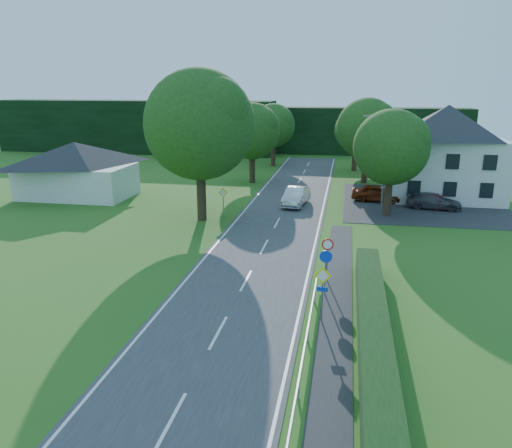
% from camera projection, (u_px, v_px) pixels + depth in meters
% --- Properties ---
extents(ground, '(160.00, 160.00, 0.00)m').
position_uv_depth(ground, '(171.00, 422.00, 15.81)').
color(ground, '#28601B').
rests_on(ground, ground).
extents(road, '(7.00, 80.00, 0.04)m').
position_uv_depth(road, '(269.00, 238.00, 34.75)').
color(road, '#39393C').
rests_on(road, ground).
extents(footpath, '(1.50, 44.00, 0.04)m').
position_uv_depth(footpath, '(330.00, 401.00, 16.84)').
color(footpath, '#27282A').
rests_on(footpath, ground).
extents(parking_pad, '(14.00, 16.00, 0.04)m').
position_uv_depth(parking_pad, '(423.00, 203.00, 44.98)').
color(parking_pad, '#27282A').
rests_on(parking_pad, ground).
extents(line_edge_left, '(0.12, 80.00, 0.01)m').
position_uv_depth(line_edge_left, '(224.00, 235.00, 35.31)').
color(line_edge_left, white).
rests_on(line_edge_left, road).
extents(line_edge_right, '(0.12, 80.00, 0.01)m').
position_uv_depth(line_edge_right, '(316.00, 240.00, 34.18)').
color(line_edge_right, white).
rests_on(line_edge_right, road).
extents(line_centre, '(0.12, 80.00, 0.01)m').
position_uv_depth(line_centre, '(269.00, 238.00, 34.75)').
color(line_centre, white).
rests_on(line_centre, road).
extents(hedge_right, '(1.20, 30.00, 1.30)m').
position_uv_depth(hedge_right, '(382.00, 430.00, 14.51)').
color(hedge_right, black).
rests_on(hedge_right, ground).
extents(tree_main, '(9.40, 9.40, 11.64)m').
position_uv_depth(tree_main, '(200.00, 146.00, 38.02)').
color(tree_main, '#1C4615').
rests_on(tree_main, ground).
extents(tree_left_far, '(7.00, 7.00, 8.58)m').
position_uv_depth(tree_left_far, '(252.00, 143.00, 53.42)').
color(tree_left_far, '#1C4615').
rests_on(tree_left_far, ground).
extents(tree_right_far, '(7.40, 7.40, 9.09)m').
position_uv_depth(tree_right_far, '(366.00, 141.00, 53.16)').
color(tree_right_far, '#1C4615').
rests_on(tree_right_far, ground).
extents(tree_left_back, '(6.60, 6.60, 8.07)m').
position_uv_depth(tree_left_back, '(273.00, 135.00, 64.77)').
color(tree_left_back, '#1C4615').
rests_on(tree_left_back, ground).
extents(tree_right_back, '(6.20, 6.20, 7.56)m').
position_uv_depth(tree_right_back, '(355.00, 140.00, 61.11)').
color(tree_right_back, '#1C4615').
rests_on(tree_right_back, ground).
extents(tree_right_mid, '(7.00, 7.00, 8.58)m').
position_uv_depth(tree_right_mid, '(390.00, 163.00, 39.70)').
color(tree_right_mid, '#1C4615').
rests_on(tree_right_mid, ground).
extents(treeline_left, '(44.00, 6.00, 8.00)m').
position_uv_depth(treeline_left, '(135.00, 127.00, 78.33)').
color(treeline_left, black).
rests_on(treeline_left, ground).
extents(treeline_right, '(30.00, 5.00, 7.00)m').
position_uv_depth(treeline_right, '(368.00, 131.00, 76.00)').
color(treeline_right, black).
rests_on(treeline_right, ground).
extents(bungalow_left, '(11.00, 6.50, 5.20)m').
position_uv_depth(bungalow_left, '(76.00, 169.00, 46.98)').
color(bungalow_left, silver).
rests_on(bungalow_left, ground).
extents(house_white, '(10.60, 8.40, 8.60)m').
position_uv_depth(house_white, '(445.00, 151.00, 46.29)').
color(house_white, silver).
rests_on(house_white, ground).
extents(streetlight, '(2.03, 0.18, 8.00)m').
position_uv_depth(streetlight, '(383.00, 158.00, 41.63)').
color(streetlight, slate).
rests_on(streetlight, ground).
extents(sign_priority_right, '(0.78, 0.09, 2.59)m').
position_uv_depth(sign_priority_right, '(323.00, 284.00, 22.14)').
color(sign_priority_right, slate).
rests_on(sign_priority_right, ground).
extents(sign_roundabout, '(0.64, 0.08, 2.37)m').
position_uv_depth(sign_roundabout, '(326.00, 264.00, 25.02)').
color(sign_roundabout, slate).
rests_on(sign_roundabout, ground).
extents(sign_speed_limit, '(0.64, 0.11, 2.37)m').
position_uv_depth(sign_speed_limit, '(328.00, 249.00, 26.88)').
color(sign_speed_limit, slate).
rests_on(sign_speed_limit, ground).
extents(sign_priority_left, '(0.78, 0.09, 2.44)m').
position_uv_depth(sign_priority_left, '(223.00, 197.00, 39.80)').
color(sign_priority_left, slate).
rests_on(sign_priority_left, ground).
extents(moving_car, '(2.10, 4.91, 1.57)m').
position_uv_depth(moving_car, '(295.00, 196.00, 43.98)').
color(moving_car, silver).
rests_on(moving_car, road).
extents(motorcycle, '(0.69, 1.81, 0.94)m').
position_uv_depth(motorcycle, '(302.00, 201.00, 43.53)').
color(motorcycle, black).
rests_on(motorcycle, road).
extents(parked_car_red, '(4.67, 2.28, 1.53)m').
position_uv_depth(parked_car_red, '(377.00, 193.00, 45.48)').
color(parked_car_red, '#65210B').
rests_on(parked_car_red, parking_pad).
extents(parked_car_silver_a, '(5.08, 2.55, 1.60)m').
position_uv_depth(parked_car_silver_a, '(400.00, 194.00, 45.10)').
color(parked_car_silver_a, '#9E9DA2').
rests_on(parked_car_silver_a, parking_pad).
extents(parked_car_grey, '(4.79, 2.49, 1.33)m').
position_uv_depth(parked_car_grey, '(434.00, 201.00, 42.77)').
color(parked_car_grey, '#4A494D').
rests_on(parked_car_grey, parking_pad).
extents(parasol, '(2.46, 2.47, 1.69)m').
position_uv_depth(parasol, '(437.00, 203.00, 41.32)').
color(parasol, '#A70D29').
rests_on(parasol, parking_pad).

